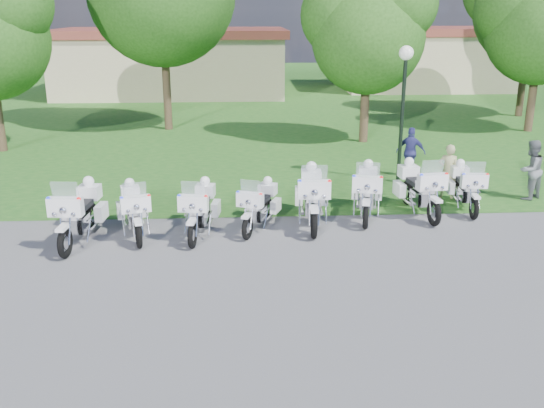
{
  "coord_description": "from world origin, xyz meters",
  "views": [
    {
      "loc": [
        -1.66,
        -12.33,
        5.34
      ],
      "look_at": [
        -0.95,
        1.2,
        0.95
      ],
      "focal_mm": 40.0,
      "sensor_mm": 36.0,
      "label": 1
    }
  ],
  "objects_px": {
    "motorcycle_2": "(200,209)",
    "bystander_a": "(448,171)",
    "lamp_post": "(404,81)",
    "bystander_c": "(411,152)",
    "motorcycle_0": "(80,213)",
    "motorcycle_6": "(419,188)",
    "motorcycle_4": "(312,196)",
    "motorcycle_7": "(465,186)",
    "motorcycle_3": "(259,205)",
    "motorcycle_1": "(134,210)",
    "bystander_b": "(530,170)",
    "motorcycle_5": "(367,191)"
  },
  "relations": [
    {
      "from": "motorcycle_3",
      "to": "motorcycle_4",
      "type": "xyz_separation_m",
      "value": [
        1.37,
        0.26,
        0.14
      ]
    },
    {
      "from": "motorcycle_5",
      "to": "motorcycle_6",
      "type": "bearing_deg",
      "value": -162.19
    },
    {
      "from": "motorcycle_2",
      "to": "bystander_a",
      "type": "height_order",
      "value": "bystander_a"
    },
    {
      "from": "motorcycle_6",
      "to": "bystander_a",
      "type": "distance_m",
      "value": 1.83
    },
    {
      "from": "motorcycle_6",
      "to": "motorcycle_3",
      "type": "bearing_deg",
      "value": 5.09
    },
    {
      "from": "motorcycle_6",
      "to": "motorcycle_0",
      "type": "bearing_deg",
      "value": 3.68
    },
    {
      "from": "motorcycle_0",
      "to": "motorcycle_4",
      "type": "distance_m",
      "value": 5.76
    },
    {
      "from": "bystander_a",
      "to": "bystander_b",
      "type": "xyz_separation_m",
      "value": [
        2.33,
        -0.25,
        0.07
      ]
    },
    {
      "from": "motorcycle_1",
      "to": "motorcycle_6",
      "type": "height_order",
      "value": "motorcycle_6"
    },
    {
      "from": "motorcycle_2",
      "to": "motorcycle_7",
      "type": "height_order",
      "value": "motorcycle_2"
    },
    {
      "from": "motorcycle_2",
      "to": "lamp_post",
      "type": "height_order",
      "value": "lamp_post"
    },
    {
      "from": "bystander_a",
      "to": "bystander_b",
      "type": "distance_m",
      "value": 2.35
    },
    {
      "from": "motorcycle_2",
      "to": "motorcycle_3",
      "type": "distance_m",
      "value": 1.52
    },
    {
      "from": "motorcycle_2",
      "to": "motorcycle_3",
      "type": "height_order",
      "value": "motorcycle_2"
    },
    {
      "from": "lamp_post",
      "to": "motorcycle_4",
      "type": "bearing_deg",
      "value": -130.83
    },
    {
      "from": "motorcycle_2",
      "to": "bystander_a",
      "type": "distance_m",
      "value": 7.53
    },
    {
      "from": "motorcycle_1",
      "to": "bystander_b",
      "type": "distance_m",
      "value": 11.27
    },
    {
      "from": "motorcycle_0",
      "to": "motorcycle_6",
      "type": "distance_m",
      "value": 8.8
    },
    {
      "from": "motorcycle_1",
      "to": "bystander_a",
      "type": "relative_size",
      "value": 1.39
    },
    {
      "from": "motorcycle_1",
      "to": "motorcycle_7",
      "type": "xyz_separation_m",
      "value": [
        8.86,
        1.59,
        -0.01
      ]
    },
    {
      "from": "motorcycle_0",
      "to": "motorcycle_4",
      "type": "bearing_deg",
      "value": -165.12
    },
    {
      "from": "motorcycle_4",
      "to": "motorcycle_6",
      "type": "xyz_separation_m",
      "value": [
        2.97,
        0.67,
        -0.04
      ]
    },
    {
      "from": "motorcycle_7",
      "to": "bystander_b",
      "type": "distance_m",
      "value": 2.3
    },
    {
      "from": "motorcycle_7",
      "to": "bystander_b",
      "type": "xyz_separation_m",
      "value": [
        2.16,
        0.74,
        0.24
      ]
    },
    {
      "from": "lamp_post",
      "to": "bystander_c",
      "type": "xyz_separation_m",
      "value": [
        0.56,
        0.71,
        -2.4
      ]
    },
    {
      "from": "motorcycle_5",
      "to": "bystander_a",
      "type": "bearing_deg",
      "value": -138.93
    },
    {
      "from": "lamp_post",
      "to": "bystander_c",
      "type": "height_order",
      "value": "lamp_post"
    },
    {
      "from": "motorcycle_0",
      "to": "motorcycle_6",
      "type": "height_order",
      "value": "motorcycle_0"
    },
    {
      "from": "motorcycle_7",
      "to": "bystander_a",
      "type": "xyz_separation_m",
      "value": [
        -0.17,
        0.99,
        0.17
      ]
    },
    {
      "from": "motorcycle_1",
      "to": "bystander_a",
      "type": "distance_m",
      "value": 9.07
    },
    {
      "from": "motorcycle_1",
      "to": "motorcycle_5",
      "type": "xyz_separation_m",
      "value": [
        6.0,
        1.11,
        0.06
      ]
    },
    {
      "from": "motorcycle_2",
      "to": "motorcycle_4",
      "type": "bearing_deg",
      "value": -159.92
    },
    {
      "from": "motorcycle_4",
      "to": "motorcycle_7",
      "type": "height_order",
      "value": "motorcycle_4"
    },
    {
      "from": "motorcycle_7",
      "to": "bystander_a",
      "type": "bearing_deg",
      "value": -75.27
    },
    {
      "from": "motorcycle_0",
      "to": "motorcycle_7",
      "type": "distance_m",
      "value": 10.26
    },
    {
      "from": "motorcycle_4",
      "to": "motorcycle_6",
      "type": "height_order",
      "value": "motorcycle_4"
    },
    {
      "from": "motorcycle_2",
      "to": "motorcycle_7",
      "type": "distance_m",
      "value": 7.42
    },
    {
      "from": "motorcycle_0",
      "to": "motorcycle_7",
      "type": "relative_size",
      "value": 1.12
    },
    {
      "from": "motorcycle_0",
      "to": "motorcycle_2",
      "type": "bearing_deg",
      "value": -167.85
    },
    {
      "from": "motorcycle_3",
      "to": "motorcycle_4",
      "type": "height_order",
      "value": "motorcycle_4"
    },
    {
      "from": "motorcycle_1",
      "to": "bystander_c",
      "type": "relative_size",
      "value": 1.37
    },
    {
      "from": "motorcycle_6",
      "to": "motorcycle_4",
      "type": "bearing_deg",
      "value": 5.72
    },
    {
      "from": "motorcycle_3",
      "to": "bystander_a",
      "type": "relative_size",
      "value": 1.27
    },
    {
      "from": "motorcycle_7",
      "to": "lamp_post",
      "type": "height_order",
      "value": "lamp_post"
    },
    {
      "from": "bystander_a",
      "to": "bystander_c",
      "type": "bearing_deg",
      "value": -57.9
    },
    {
      "from": "motorcycle_7",
      "to": "bystander_c",
      "type": "xyz_separation_m",
      "value": [
        -0.62,
        3.42,
        0.18
      ]
    },
    {
      "from": "motorcycle_1",
      "to": "motorcycle_7",
      "type": "bearing_deg",
      "value": 175.32
    },
    {
      "from": "motorcycle_2",
      "to": "bystander_c",
      "type": "xyz_separation_m",
      "value": [
        6.62,
        5.05,
        0.17
      ]
    },
    {
      "from": "motorcycle_1",
      "to": "motorcycle_2",
      "type": "distance_m",
      "value": 1.63
    },
    {
      "from": "lamp_post",
      "to": "motorcycle_2",
      "type": "bearing_deg",
      "value": -144.42
    }
  ]
}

